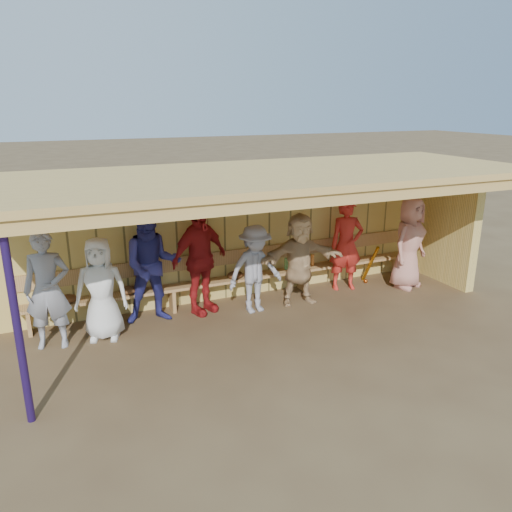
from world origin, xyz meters
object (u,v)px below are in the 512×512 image
Objects in this scene: player_c at (152,265)px; player_h at (409,243)px; player_d at (200,259)px; player_g at (346,245)px; bench at (239,272)px; player_a at (48,290)px; player_b at (101,289)px; player_e at (255,269)px; player_f at (300,259)px.

player_c is 1.08× the size of player_h.
player_d reaches higher than player_g.
player_c is 1.76m from bench.
player_g is 1.24m from player_h.
player_a is 5.37m from player_g.
player_h reaches higher than player_b.
player_h is (6.53, -0.09, -0.00)m from player_a.
player_b is at bearing -153.52° from player_c.
player_c is 1.10× the size of player_g.
player_c is at bearing -165.95° from player_g.
player_b is 0.83× the size of player_c.
bench is (-2.09, 0.33, -0.36)m from player_g.
player_f reaches higher than player_e.
player_h is at bearing 3.22° from player_f.
player_g is at bearing 20.61° from player_b.
player_h is (2.35, -0.11, 0.06)m from player_f.
player_f is (4.18, 0.02, -0.07)m from player_a.
player_c is at bearing 158.57° from player_d.
player_a is 0.92× the size of player_c.
player_e is at bearing -45.53° from player_d.
bench is (2.52, 0.65, -0.28)m from player_b.
player_h is 3.37m from bench.
player_d reaches higher than player_a.
player_h is at bearing -12.56° from bench.
player_c is 4.95m from player_h.
player_a is 0.75m from player_b.
player_f is at bearing -34.41° from player_d.
player_d is 1.26× the size of player_e.
player_f is (3.44, 0.03, 0.03)m from player_b.
bench is at bearing 87.83° from player_e.
player_c is at bearing 22.49° from player_a.
player_g reaches higher than bench.
player_c reaches higher than player_b.
player_d is at bearing 9.78° from player_c.
player_d is 1.10× the size of player_g.
player_a is 3.35m from bench.
player_c reaches higher than bench.
player_b is 4.63m from player_g.
player_g is at bearing 19.79° from player_f.
player_h is at bearing -6.54° from player_e.
player_d is (1.68, 0.35, 0.17)m from player_b.
player_b is at bearing 11.21° from player_a.
player_a is 6.53m from player_h.
player_a reaches higher than player_g.
player_b is 2.62m from bench.
player_c reaches higher than player_a.
player_g is 0.23× the size of bench.
player_g is at bearing -24.68° from player_d.
player_d is at bearing 153.79° from player_h.
player_d is 1.00m from bench.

